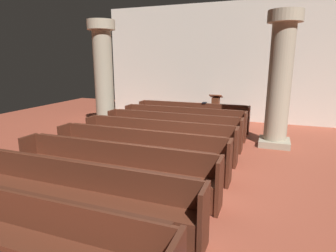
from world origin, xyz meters
TOP-DOWN VIEW (x-y plane):
  - ground_plane at (0.00, 0.00)m, footprint 19.20×19.20m
  - back_wall at (0.00, 6.08)m, footprint 10.00×0.16m
  - pew_row_0 at (-0.79, 4.17)m, footprint 3.91×0.47m
  - pew_row_1 at (-0.79, 3.11)m, footprint 3.91×0.46m
  - pew_row_2 at (-0.79, 2.06)m, footprint 3.91×0.46m
  - pew_row_3 at (-0.79, 1.00)m, footprint 3.91×0.47m
  - pew_row_4 at (-0.79, -0.05)m, footprint 3.91×0.46m
  - pew_row_5 at (-0.79, -1.11)m, footprint 3.91×0.46m
  - pew_row_6 at (-0.79, -2.16)m, footprint 3.91×0.47m
  - pew_row_7 at (-0.79, -3.22)m, footprint 3.91×0.46m
  - pillar_aisle_side at (1.96, 2.98)m, footprint 0.89×0.89m
  - pillar_far_side at (-3.49, 2.86)m, footprint 0.89×0.89m
  - lectern at (-0.22, 5.53)m, footprint 0.48×0.45m
  - hymn_book at (-0.40, 4.36)m, footprint 0.13×0.19m

SIDE VIEW (x-z plane):
  - ground_plane at x=0.00m, z-range 0.00..0.00m
  - lectern at x=-0.22m, z-range -0.09..0.99m
  - pew_row_0 at x=-0.79m, z-range 0.04..0.93m
  - pew_row_1 at x=-0.79m, z-range 0.04..0.93m
  - pew_row_2 at x=-0.79m, z-range 0.04..0.93m
  - pew_row_3 at x=-0.79m, z-range 0.04..0.93m
  - pew_row_4 at x=-0.79m, z-range 0.04..0.93m
  - pew_row_5 at x=-0.79m, z-range 0.04..0.93m
  - pew_row_6 at x=-0.79m, z-range 0.04..0.93m
  - pew_row_7 at x=-0.79m, z-range 0.04..0.93m
  - hymn_book at x=-0.40m, z-range 0.89..0.92m
  - pillar_aisle_side at x=1.96m, z-range 0.07..3.68m
  - pillar_far_side at x=-3.49m, z-range 0.07..3.68m
  - back_wall at x=0.00m, z-range 0.00..4.50m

